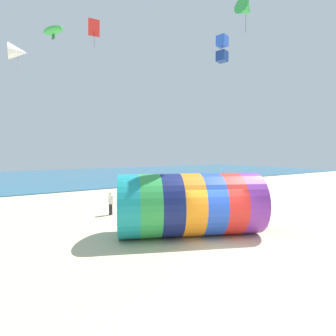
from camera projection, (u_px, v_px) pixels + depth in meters
name	position (u px, v px, depth m)	size (l,w,h in m)	color
ground_plane	(224.00, 246.00, 11.84)	(120.00, 120.00, 0.00)	beige
sea	(54.00, 177.00, 46.05)	(120.00, 40.00, 0.10)	#236084
giant_inflatable_tube	(190.00, 204.00, 13.42)	(7.87, 5.89, 3.18)	teal
kite_handler	(266.00, 211.00, 14.99)	(0.31, 0.41, 1.78)	#726651
kite_blue_box	(222.00, 49.00, 14.94)	(0.66, 0.66, 1.53)	blue
kite_green_parafoil	(53.00, 30.00, 9.97)	(0.83, 1.02, 0.50)	green
kite_white_delta	(18.00, 52.00, 12.06)	(0.85, 0.84, 1.39)	white
kite_red_diamond	(94.00, 28.00, 25.47)	(1.11, 0.33, 2.68)	red
kite_green_delta	(246.00, 9.00, 18.24)	(1.48, 1.31, 2.25)	green
bystander_near_water	(111.00, 203.00, 17.82)	(0.24, 0.37, 1.58)	black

